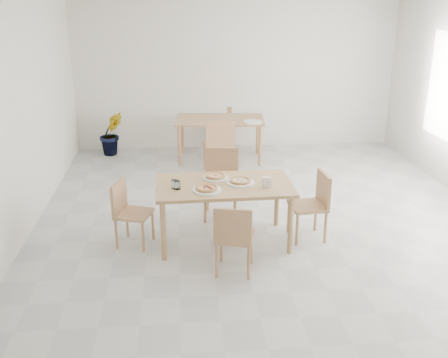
{
  "coord_description": "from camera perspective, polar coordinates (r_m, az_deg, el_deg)",
  "views": [
    {
      "loc": [
        -1.07,
        -6.29,
        2.92
      ],
      "look_at": [
        -0.58,
        -0.56,
        0.81
      ],
      "focal_mm": 42.0,
      "sensor_mm": 36.0,
      "label": 1
    }
  ],
  "objects": [
    {
      "name": "fork_b",
      "position": [
        6.44,
        5.04,
        0.38
      ],
      "size": [
        0.07,
        0.17,
        0.01
      ],
      "primitive_type": "cube",
      "rotation": [
        0.0,
        0.0,
        -0.35
      ],
      "color": "silver",
      "rests_on": "main_table"
    },
    {
      "name": "chair_back_s",
      "position": [
        8.52,
        -0.54,
        3.92
      ],
      "size": [
        0.5,
        0.5,
        0.93
      ],
      "rotation": [
        0.0,
        0.0,
        3.23
      ],
      "color": "tan",
      "rests_on": "ground"
    },
    {
      "name": "tumbler_a",
      "position": [
        6.02,
        -5.41,
        -0.57
      ],
      "size": [
        0.08,
        0.08,
        0.1
      ],
      "primitive_type": "cylinder",
      "color": "white",
      "rests_on": "main_table"
    },
    {
      "name": "fork_a",
      "position": [
        6.36,
        4.33,
        0.16
      ],
      "size": [
        0.05,
        0.17,
        0.01
      ],
      "primitive_type": "cube",
      "rotation": [
        0.0,
        0.0,
        -0.22
      ],
      "color": "silver",
      "rests_on": "main_table"
    },
    {
      "name": "chair_west",
      "position": [
        6.31,
        -10.44,
        -3.21
      ],
      "size": [
        0.49,
        0.49,
        0.79
      ],
      "rotation": [
        0.0,
        0.0,
        1.27
      ],
      "color": "tan",
      "rests_on": "ground"
    },
    {
      "name": "chair_east",
      "position": [
        6.45,
        9.78,
        -2.36
      ],
      "size": [
        0.45,
        0.45,
        0.84
      ],
      "rotation": [
        0.0,
        0.0,
        -1.49
      ],
      "color": "tan",
      "rests_on": "ground"
    },
    {
      "name": "main_table",
      "position": [
        6.18,
        0.0,
        -1.2
      ],
      "size": [
        1.62,
        0.95,
        0.75
      ],
      "rotation": [
        0.0,
        0.0,
        0.03
      ],
      "color": "tan",
      "rests_on": "ground"
    },
    {
      "name": "pizza_mushroom",
      "position": [
        6.16,
        1.79,
        -0.18
      ],
      "size": [
        0.3,
        0.3,
        0.03
      ],
      "rotation": [
        0.0,
        0.0,
        -0.22
      ],
      "color": "#DEAE68",
      "rests_on": "plate_mushroom"
    },
    {
      "name": "potted_plant",
      "position": [
        9.85,
        -12.15,
        4.86
      ],
      "size": [
        0.54,
        0.5,
        0.8
      ],
      "primitive_type": "imported",
      "rotation": [
        0.0,
        0.0,
        0.42
      ],
      "color": "#206B20",
      "rests_on": "ground"
    },
    {
      "name": "chair_north",
      "position": [
        6.99,
        -0.3,
        0.14
      ],
      "size": [
        0.51,
        0.51,
        0.91
      ],
      "rotation": [
        0.0,
        0.0,
        -0.14
      ],
      "color": "tan",
      "rests_on": "ground"
    },
    {
      "name": "plate_mushroom",
      "position": [
        6.17,
        1.79,
        -0.38
      ],
      "size": [
        0.33,
        0.33,
        0.02
      ],
      "primitive_type": "cylinder",
      "color": "white",
      "rests_on": "main_table"
    },
    {
      "name": "tumbler_b",
      "position": [
        6.0,
        -5.11,
        -0.67
      ],
      "size": [
        0.07,
        0.07,
        0.1
      ],
      "primitive_type": "cylinder",
      "color": "white",
      "rests_on": "main_table"
    },
    {
      "name": "pizza_pepperoni",
      "position": [
        5.94,
        -1.89,
        -0.98
      ],
      "size": [
        0.33,
        0.33,
        0.03
      ],
      "rotation": [
        0.0,
        0.0,
        0.38
      ],
      "color": "#DEAE68",
      "rests_on": "plate_pepperoni"
    },
    {
      "name": "chair_back_n",
      "position": [
        10.08,
        -0.35,
        5.98
      ],
      "size": [
        0.49,
        0.49,
        0.78
      ],
      "rotation": [
        0.0,
        0.0,
        -0.33
      ],
      "color": "tan",
      "rests_on": "ground"
    },
    {
      "name": "napkin_holder",
      "position": [
        6.04,
        4.68,
        -0.38
      ],
      "size": [
        0.12,
        0.08,
        0.13
      ],
      "rotation": [
        0.0,
        0.0,
        -0.22
      ],
      "color": "silver",
      "rests_on": "main_table"
    },
    {
      "name": "pizza_margherita",
      "position": [
        6.32,
        -0.93,
        0.34
      ],
      "size": [
        0.33,
        0.33,
        0.03
      ],
      "rotation": [
        0.0,
        0.0,
        -0.42
      ],
      "color": "#DEAE68",
      "rests_on": "plate_margherita"
    },
    {
      "name": "second_table",
      "position": [
        9.28,
        -0.45,
        6.11
      ],
      "size": [
        1.6,
        1.0,
        0.75
      ],
      "rotation": [
        0.0,
        0.0,
        -0.09
      ],
      "color": "tan",
      "rests_on": "ground"
    },
    {
      "name": "plate_empty",
      "position": [
        9.0,
        3.13,
        6.22
      ],
      "size": [
        0.32,
        0.32,
        0.02
      ],
      "primitive_type": "cylinder",
      "color": "white",
      "rests_on": "second_table"
    },
    {
      "name": "plate_margherita",
      "position": [
        6.33,
        -0.93,
        0.15
      ],
      "size": [
        0.31,
        0.31,
        0.02
      ],
      "primitive_type": "cylinder",
      "color": "white",
      "rests_on": "main_table"
    },
    {
      "name": "plate_pepperoni",
      "position": [
        5.95,
        -1.89,
        -1.19
      ],
      "size": [
        0.34,
        0.34,
        0.02
      ],
      "primitive_type": "cylinder",
      "color": "white",
      "rests_on": "main_table"
    },
    {
      "name": "chair_south",
      "position": [
        5.56,
        1.09,
        -6.08
      ],
      "size": [
        0.48,
        0.48,
        0.8
      ],
      "rotation": [
        0.0,
        0.0,
        2.92
      ],
      "color": "tan",
      "rests_on": "ground"
    }
  ]
}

